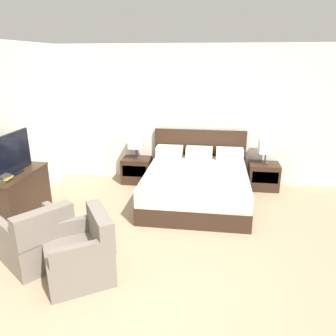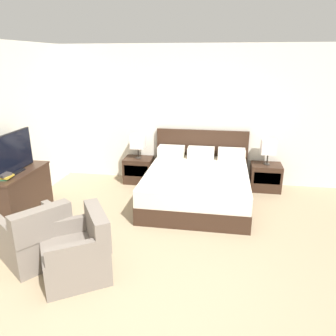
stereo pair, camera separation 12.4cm
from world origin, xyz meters
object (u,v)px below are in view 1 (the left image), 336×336
book_small_top (0,176)px  armchair_by_window (38,241)px  table_lamp_left (136,142)px  dresser (19,197)px  nightstand_right (263,176)px  book_red_cover (1,180)px  bed (196,184)px  armchair_companion (82,254)px  nightstand_left (137,170)px  tv (10,155)px  table_lamp_right (266,146)px  book_blue_cover (2,178)px

book_small_top → armchair_by_window: bearing=-37.4°
table_lamp_left → dresser: bearing=-125.9°
nightstand_right → book_red_cover: bearing=-150.1°
bed → dresser: 2.80m
nightstand_right → armchair_by_window: armchair_by_window is taller
book_small_top → armchair_companion: book_small_top is taller
nightstand_right → nightstand_left: bearing=180.0°
book_small_top → armchair_companion: bearing=-29.6°
nightstand_right → tv: 4.30m
bed → book_red_cover: (-2.56, -1.45, 0.48)m
table_lamp_left → book_small_top: table_lamp_left is taller
book_red_cover → table_lamp_right: bearing=29.9°
nightstand_left → armchair_companion: 2.98m
book_small_top → armchair_by_window: 1.16m
nightstand_right → book_red_cover: (-3.77, -2.17, 0.54)m
armchair_companion → armchair_by_window: bearing=162.7°
bed → armchair_companion: (-1.13, -2.27, -0.02)m
table_lamp_right → table_lamp_left: bearing=180.0°
book_red_cover → armchair_by_window: book_red_cover is taller
dresser → book_red_cover: size_ratio=5.74×
bed → armchair_by_window: size_ratio=2.10×
nightstand_left → table_lamp_left: 0.57m
dresser → armchair_by_window: size_ratio=1.15×
nightstand_right → table_lamp_right: size_ratio=1.18×
dresser → book_small_top: bearing=-91.7°
table_lamp_left → dresser: 2.33m
book_red_cover → book_blue_cover: bearing=0.0°
table_lamp_right → armchair_by_window: table_lamp_right is taller
book_blue_cover → nightstand_left: bearing=58.3°
book_blue_cover → dresser: bearing=91.3°
table_lamp_right → book_small_top: table_lamp_right is taller
bed → armchair_companion: 2.53m
nightstand_left → table_lamp_right: size_ratio=1.18×
bed → table_lamp_right: bed is taller
table_lamp_left → armchair_by_window: size_ratio=0.48×
bed → nightstand_right: bed is taller
nightstand_left → book_red_cover: (-1.35, -2.17, 0.54)m
nightstand_left → book_red_cover: size_ratio=2.85×
armchair_by_window → dresser: bearing=130.7°
nightstand_left → table_lamp_left: (0.00, 0.00, 0.57)m
bed → nightstand_right: size_ratio=3.70×
tv → book_small_top: 0.33m
armchair_companion → tv: bearing=143.0°
table_lamp_right → book_red_cover: (-3.77, -2.17, -0.03)m
table_lamp_right → armchair_companion: size_ratio=0.49×
armchair_by_window → armchair_companion: 0.65m
table_lamp_left → dresser: (-1.34, -1.86, -0.42)m
bed → tv: size_ratio=2.11×
book_red_cover → armchair_by_window: (0.80, -0.62, -0.50)m
bed → dresser: bearing=-156.0°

